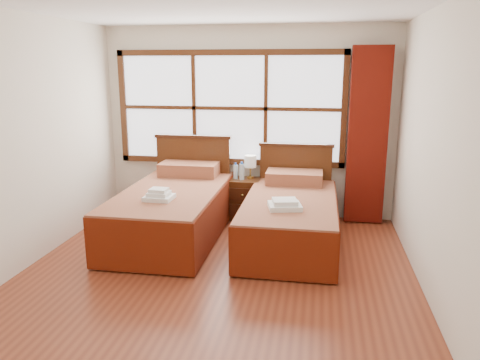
# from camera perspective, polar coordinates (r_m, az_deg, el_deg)

# --- Properties ---
(floor) EXTENTS (4.50, 4.50, 0.00)m
(floor) POSITION_cam_1_polar(r_m,az_deg,el_deg) (4.73, -3.32, -12.18)
(floor) COLOR brown
(floor) RESTS_ON ground
(ceiling) EXTENTS (4.50, 4.50, 0.00)m
(ceiling) POSITION_cam_1_polar(r_m,az_deg,el_deg) (4.29, -3.84, 20.89)
(ceiling) COLOR white
(ceiling) RESTS_ON wall_back
(wall_back) EXTENTS (4.00, 0.00, 4.00)m
(wall_back) POSITION_cam_1_polar(r_m,az_deg,el_deg) (6.51, 0.99, 6.98)
(wall_back) COLOR silver
(wall_back) RESTS_ON floor
(wall_left) EXTENTS (0.00, 4.50, 4.50)m
(wall_left) POSITION_cam_1_polar(r_m,az_deg,el_deg) (5.16, -25.81, 3.84)
(wall_left) COLOR silver
(wall_left) RESTS_ON floor
(wall_right) EXTENTS (0.00, 4.50, 4.50)m
(wall_right) POSITION_cam_1_polar(r_m,az_deg,el_deg) (4.33, 23.19, 2.46)
(wall_right) COLOR silver
(wall_right) RESTS_ON floor
(window) EXTENTS (3.16, 0.06, 1.56)m
(window) POSITION_cam_1_polar(r_m,az_deg,el_deg) (6.49, -1.26, 8.74)
(window) COLOR white
(window) RESTS_ON wall_back
(curtain) EXTENTS (0.50, 0.16, 2.30)m
(curtain) POSITION_cam_1_polar(r_m,az_deg,el_deg) (6.34, 15.28, 5.14)
(curtain) COLOR #64130A
(curtain) RESTS_ON wall_back
(bed_left) EXTENTS (1.15, 2.24, 1.13)m
(bed_left) POSITION_cam_1_polar(r_m,az_deg,el_deg) (5.87, -8.04, -3.47)
(bed_left) COLOR #38190B
(bed_left) RESTS_ON floor
(bed_right) EXTENTS (1.07, 2.09, 1.04)m
(bed_right) POSITION_cam_1_polar(r_m,az_deg,el_deg) (5.62, 6.16, -4.44)
(bed_right) COLOR #38190B
(bed_right) RESTS_ON floor
(nightstand) EXTENTS (0.42, 0.42, 0.56)m
(nightstand) POSITION_cam_1_polar(r_m,az_deg,el_deg) (6.46, 0.60, -2.31)
(nightstand) COLOR #47230F
(nightstand) RESTS_ON floor
(towels_left) EXTENTS (0.32, 0.28, 0.13)m
(towels_left) POSITION_cam_1_polar(r_m,az_deg,el_deg) (5.32, -9.85, -1.85)
(towels_left) COLOR white
(towels_left) RESTS_ON bed_left
(towels_right) EXTENTS (0.40, 0.37, 0.10)m
(towels_right) POSITION_cam_1_polar(r_m,az_deg,el_deg) (5.10, 5.48, -3.00)
(towels_right) COLOR white
(towels_right) RESTS_ON bed_right
(lamp) EXTENTS (0.16, 0.16, 0.32)m
(lamp) POSITION_cam_1_polar(r_m,az_deg,el_deg) (6.42, 1.27, 2.20)
(lamp) COLOR gold
(lamp) RESTS_ON nightstand
(bottle_near) EXTENTS (0.06, 0.06, 0.22)m
(bottle_near) POSITION_cam_1_polar(r_m,az_deg,el_deg) (6.39, -0.54, 1.04)
(bottle_near) COLOR silver
(bottle_near) RESTS_ON nightstand
(bottle_far) EXTENTS (0.07, 0.07, 0.25)m
(bottle_far) POSITION_cam_1_polar(r_m,az_deg,el_deg) (6.34, 0.23, 1.04)
(bottle_far) COLOR silver
(bottle_far) RESTS_ON nightstand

